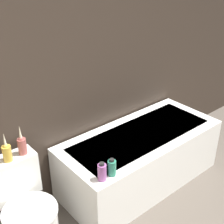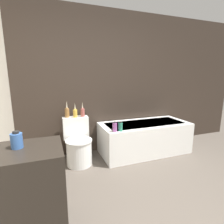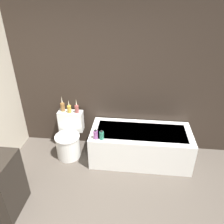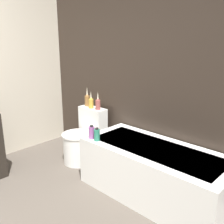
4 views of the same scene
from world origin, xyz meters
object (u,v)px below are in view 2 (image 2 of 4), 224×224
Objects in this scene: shampoo_bottle_short at (120,127)px; vase_silver at (75,113)px; shampoo_bottle_tall at (115,127)px; soap_bottle_glass at (17,140)px; toilet at (78,145)px; vase_bronze at (83,112)px; vase_gold at (67,112)px; bathtub at (144,137)px.

vase_silver is at bearing 142.70° from shampoo_bottle_short.
soap_bottle_glass is at bearing -144.29° from shampoo_bottle_tall.
toilet is 2.89× the size of vase_bronze.
vase_silver is 1.60× the size of shampoo_bottle_short.
shampoo_bottle_short is (0.63, -0.48, -0.18)m from vase_silver.
soap_bottle_glass is 0.61× the size of vase_silver.
shampoo_bottle_short is (1.32, 0.88, -0.26)m from soap_bottle_glass.
vase_bronze is (0.26, -0.03, -0.01)m from vase_gold.
soap_bottle_glass is 1.51m from vase_gold.
vase_bronze is at bearing 5.16° from vase_silver.
toilet is (-1.25, 0.02, 0.02)m from bathtub.
toilet is at bearing -59.86° from vase_gold.
soap_bottle_glass reaches higher than shampoo_bottle_short.
toilet is at bearing 179.24° from bathtub.
shampoo_bottle_tall is (0.54, -0.48, -0.18)m from vase_silver.
soap_bottle_glass is at bearing -149.04° from bathtub.
vase_silver is (0.69, 1.36, -0.08)m from soap_bottle_glass.
vase_bronze reaches higher than vase_silver.
shampoo_bottle_tall is at bearing 176.76° from shampoo_bottle_short.
vase_gold is (0.56, 1.40, -0.07)m from soap_bottle_glass.
bathtub is 1.26m from vase_bronze.
toilet is 4.62× the size of shampoo_bottle_tall.
vase_gold is 1.10× the size of vase_bronze.
soap_bottle_glass is 0.58× the size of vase_bronze.
bathtub is at bearing 21.54° from shampoo_bottle_tall.
bathtub is 11.10× the size of soap_bottle_glass.
toilet is 4.95× the size of soap_bottle_glass.
vase_gold reaches higher than vase_silver.
vase_silver is 0.96× the size of vase_bronze.
vase_bronze is (0.13, 0.19, 0.51)m from toilet.
shampoo_bottle_tall is at bearing 35.71° from soap_bottle_glass.
shampoo_bottle_tall is (1.23, 0.88, -0.26)m from soap_bottle_glass.
vase_bronze is at bearing 135.54° from shampoo_bottle_short.
vase_bronze is (0.82, 1.37, -0.08)m from soap_bottle_glass.
soap_bottle_glass is 1.53m from shampoo_bottle_tall.
toilet reaches higher than shampoo_bottle_short.
vase_bronze is at bearing 129.89° from shampoo_bottle_tall.
soap_bottle_glass is 0.93× the size of shampoo_bottle_tall.
bathtub is at bearing 24.92° from shampoo_bottle_short.
toilet is 0.54m from vase_silver.
vase_gold reaches higher than soap_bottle_glass.
vase_gold is (-1.38, 0.24, 0.55)m from bathtub.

